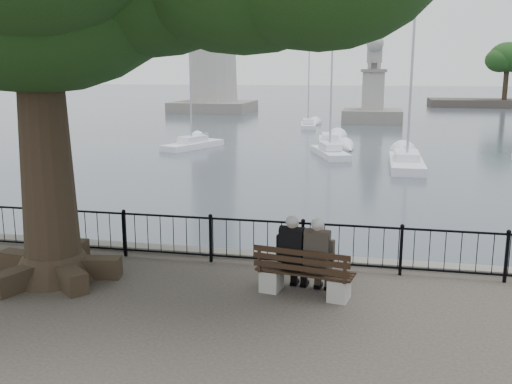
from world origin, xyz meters
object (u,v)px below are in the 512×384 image
(person_right, at_px, (319,259))
(lighthouse, at_px, (212,11))
(bench, at_px, (304,278))
(person_left, at_px, (294,256))
(lion_monument, at_px, (373,101))

(person_right, relative_size, lighthouse, 0.05)
(bench, bearing_deg, person_right, 13.02)
(person_left, xyz_separation_m, lion_monument, (0.99, 48.78, 0.46))
(person_right, relative_size, lion_monument, 0.18)
(person_left, xyz_separation_m, lighthouse, (-19.01, 60.84, 10.72))
(person_right, height_order, lion_monument, lion_monument)
(person_right, bearing_deg, lion_monument, 89.39)
(person_left, distance_m, lighthouse, 64.63)
(person_right, bearing_deg, bench, -166.98)
(lighthouse, bearing_deg, person_left, -72.65)
(bench, xyz_separation_m, lighthouse, (-19.22, 60.98, 11.08))
(person_right, bearing_deg, lighthouse, 107.73)
(person_right, distance_m, lion_monument, 48.86)
(person_left, height_order, lighthouse, lighthouse)
(person_right, xyz_separation_m, lion_monument, (0.52, 48.86, 0.46))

